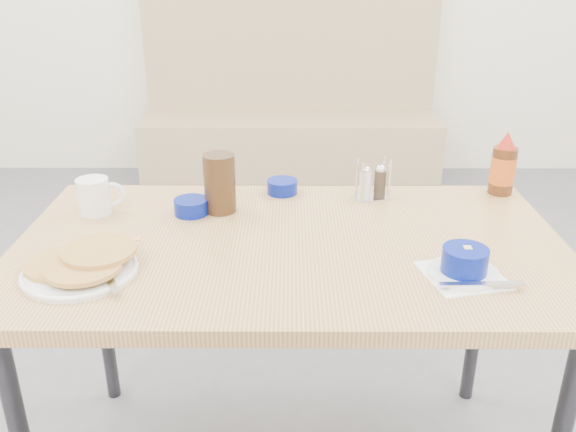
{
  "coord_description": "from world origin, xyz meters",
  "views": [
    {
      "loc": [
        0.0,
        -1.14,
        1.44
      ],
      "look_at": [
        -0.01,
        0.27,
        0.82
      ],
      "focal_mm": 38.0,
      "sensor_mm": 36.0,
      "label": 1
    }
  ],
  "objects_px": {
    "condiment_caddy": "(373,185)",
    "syrup_bottle": "(503,167)",
    "dining_table": "(290,263)",
    "booth_bench": "(290,129)",
    "coffee_mug": "(95,196)",
    "butter_bowl": "(282,187)",
    "pancake_plate": "(81,266)",
    "grits_setting": "(464,265)",
    "amber_tumbler": "(220,183)",
    "creamer_bowl": "(191,207)"
  },
  "relations": [
    {
      "from": "butter_bowl",
      "to": "syrup_bottle",
      "type": "height_order",
      "value": "syrup_bottle"
    },
    {
      "from": "amber_tumbler",
      "to": "condiment_caddy",
      "type": "distance_m",
      "value": 0.45
    },
    {
      "from": "dining_table",
      "to": "amber_tumbler",
      "type": "bearing_deg",
      "value": 135.03
    },
    {
      "from": "condiment_caddy",
      "to": "dining_table",
      "type": "bearing_deg",
      "value": -145.79
    },
    {
      "from": "creamer_bowl",
      "to": "syrup_bottle",
      "type": "xyz_separation_m",
      "value": [
        0.92,
        0.16,
        0.06
      ]
    },
    {
      "from": "booth_bench",
      "to": "syrup_bottle",
      "type": "bearing_deg",
      "value": -73.74
    },
    {
      "from": "amber_tumbler",
      "to": "pancake_plate",
      "type": "bearing_deg",
      "value": -127.7
    },
    {
      "from": "butter_bowl",
      "to": "syrup_bottle",
      "type": "distance_m",
      "value": 0.67
    },
    {
      "from": "amber_tumbler",
      "to": "dining_table",
      "type": "bearing_deg",
      "value": -44.97
    },
    {
      "from": "grits_setting",
      "to": "syrup_bottle",
      "type": "height_order",
      "value": "syrup_bottle"
    },
    {
      "from": "coffee_mug",
      "to": "dining_table",
      "type": "bearing_deg",
      "value": -18.44
    },
    {
      "from": "booth_bench",
      "to": "amber_tumbler",
      "type": "xyz_separation_m",
      "value": [
        -0.2,
        -2.34,
        0.49
      ]
    },
    {
      "from": "booth_bench",
      "to": "coffee_mug",
      "type": "distance_m",
      "value": 2.46
    },
    {
      "from": "grits_setting",
      "to": "condiment_caddy",
      "type": "relative_size",
      "value": 1.81
    },
    {
      "from": "coffee_mug",
      "to": "grits_setting",
      "type": "bearing_deg",
      "value": -21.03
    },
    {
      "from": "dining_table",
      "to": "coffee_mug",
      "type": "height_order",
      "value": "coffee_mug"
    },
    {
      "from": "dining_table",
      "to": "pancake_plate",
      "type": "height_order",
      "value": "pancake_plate"
    },
    {
      "from": "syrup_bottle",
      "to": "booth_bench",
      "type": "bearing_deg",
      "value": 106.26
    },
    {
      "from": "dining_table",
      "to": "pancake_plate",
      "type": "distance_m",
      "value": 0.51
    },
    {
      "from": "booth_bench",
      "to": "syrup_bottle",
      "type": "height_order",
      "value": "booth_bench"
    },
    {
      "from": "grits_setting",
      "to": "creamer_bowl",
      "type": "relative_size",
      "value": 2.3
    },
    {
      "from": "grits_setting",
      "to": "butter_bowl",
      "type": "height_order",
      "value": "grits_setting"
    },
    {
      "from": "pancake_plate",
      "to": "coffee_mug",
      "type": "xyz_separation_m",
      "value": [
        -0.07,
        0.35,
        0.03
      ]
    },
    {
      "from": "grits_setting",
      "to": "butter_bowl",
      "type": "distance_m",
      "value": 0.66
    },
    {
      "from": "pancake_plate",
      "to": "syrup_bottle",
      "type": "height_order",
      "value": "syrup_bottle"
    },
    {
      "from": "syrup_bottle",
      "to": "butter_bowl",
      "type": "bearing_deg",
      "value": -179.63
    },
    {
      "from": "dining_table",
      "to": "booth_bench",
      "type": "bearing_deg",
      "value": 90.0
    },
    {
      "from": "booth_bench",
      "to": "creamer_bowl",
      "type": "height_order",
      "value": "booth_bench"
    },
    {
      "from": "booth_bench",
      "to": "grits_setting",
      "type": "distance_m",
      "value": 2.78
    },
    {
      "from": "butter_bowl",
      "to": "amber_tumbler",
      "type": "bearing_deg",
      "value": -141.22
    },
    {
      "from": "creamer_bowl",
      "to": "butter_bowl",
      "type": "distance_m",
      "value": 0.3
    },
    {
      "from": "dining_table",
      "to": "creamer_bowl",
      "type": "bearing_deg",
      "value": 147.6
    },
    {
      "from": "condiment_caddy",
      "to": "syrup_bottle",
      "type": "bearing_deg",
      "value": -9.39
    },
    {
      "from": "pancake_plate",
      "to": "amber_tumbler",
      "type": "relative_size",
      "value": 1.56
    },
    {
      "from": "coffee_mug",
      "to": "butter_bowl",
      "type": "relative_size",
      "value": 1.42
    },
    {
      "from": "booth_bench",
      "to": "condiment_caddy",
      "type": "bearing_deg",
      "value": -83.79
    },
    {
      "from": "coffee_mug",
      "to": "condiment_caddy",
      "type": "height_order",
      "value": "condiment_caddy"
    },
    {
      "from": "coffee_mug",
      "to": "syrup_bottle",
      "type": "relative_size",
      "value": 0.68
    },
    {
      "from": "butter_bowl",
      "to": "amber_tumbler",
      "type": "distance_m",
      "value": 0.23
    },
    {
      "from": "coffee_mug",
      "to": "amber_tumbler",
      "type": "distance_m",
      "value": 0.35
    },
    {
      "from": "creamer_bowl",
      "to": "pancake_plate",
      "type": "bearing_deg",
      "value": -120.4
    },
    {
      "from": "booth_bench",
      "to": "butter_bowl",
      "type": "distance_m",
      "value": 2.24
    },
    {
      "from": "coffee_mug",
      "to": "syrup_bottle",
      "type": "bearing_deg",
      "value": 7.62
    },
    {
      "from": "condiment_caddy",
      "to": "pancake_plate",
      "type": "bearing_deg",
      "value": -163.52
    },
    {
      "from": "coffee_mug",
      "to": "butter_bowl",
      "type": "distance_m",
      "value": 0.54
    },
    {
      "from": "grits_setting",
      "to": "amber_tumbler",
      "type": "relative_size",
      "value": 1.33
    },
    {
      "from": "grits_setting",
      "to": "butter_bowl",
      "type": "relative_size",
      "value": 2.41
    },
    {
      "from": "pancake_plate",
      "to": "condiment_caddy",
      "type": "relative_size",
      "value": 2.12
    },
    {
      "from": "coffee_mug",
      "to": "butter_bowl",
      "type": "xyz_separation_m",
      "value": [
        0.52,
        0.15,
        -0.03
      ]
    },
    {
      "from": "coffee_mug",
      "to": "syrup_bottle",
      "type": "height_order",
      "value": "syrup_bottle"
    }
  ]
}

